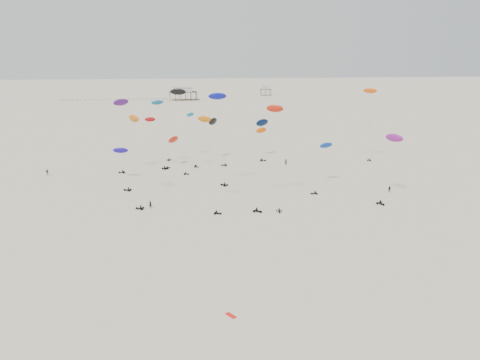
{
  "coord_description": "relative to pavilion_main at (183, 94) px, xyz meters",
  "views": [
    {
      "loc": [
        -13.5,
        -15.66,
        35.67
      ],
      "look_at": [
        0.0,
        88.0,
        7.0
      ],
      "focal_mm": 35.0,
      "sensor_mm": 36.0,
      "label": 1
    }
  ],
  "objects": [
    {
      "name": "rig_8",
      "position": [
        7.02,
        -240.9,
        15.17
      ],
      "size": [
        5.09,
        3.98,
        25.58
      ],
      "rotation": [
        0.0,
        0.0,
        0.87
      ],
      "color": "black",
      "rests_on": "ground"
    },
    {
      "name": "rig_3",
      "position": [
        17.4,
        -256.4,
        6.72
      ],
      "size": [
        4.3,
        16.75,
        21.34
      ],
      "rotation": [
        0.0,
        0.0,
        3.05
      ],
      "color": "black",
      "rests_on": "ground"
    },
    {
      "name": "pavilion_small",
      "position": [
        70.0,
        30.0,
        -0.74
      ],
      "size": [
        9.0,
        7.0,
        8.0
      ],
      "color": "brown",
      "rests_on": "ground"
    },
    {
      "name": "rig_4",
      "position": [
        60.3,
        -214.14,
        15.9
      ],
      "size": [
        4.99,
        7.66,
        24.3
      ],
      "rotation": [
        0.0,
        0.0,
        3.35
      ],
      "color": "black",
      "rests_on": "ground"
    },
    {
      "name": "rig_16",
      "position": [
        -14.48,
        -249.36,
        11.11
      ],
      "size": [
        4.51,
        16.39,
        22.44
      ],
      "rotation": [
        0.0,
        0.0,
        1.29
      ],
      "color": "black",
      "rests_on": "ground"
    },
    {
      "name": "ground_plane",
      "position": [
        10.0,
        -150.0,
        -4.22
      ],
      "size": [
        900.0,
        900.0,
        0.0
      ],
      "primitive_type": "plane",
      "color": "beige"
    },
    {
      "name": "pavilion_main",
      "position": [
        0.0,
        0.0,
        0.0
      ],
      "size": [
        21.0,
        13.0,
        9.8
      ],
      "color": "brown",
      "rests_on": "ground"
    },
    {
      "name": "spectator_1",
      "position": [
        50.8,
        -253.86,
        -4.22
      ],
      "size": [
        1.09,
        0.81,
        1.99
      ],
      "primitive_type": "imported",
      "rotation": [
        0.0,
        0.0,
        6.01
      ],
      "color": "black",
      "rests_on": "ground"
    },
    {
      "name": "rig_9",
      "position": [
        35.75,
        -243.59,
        4.26
      ],
      "size": [
        9.72,
        14.23,
        16.23
      ],
      "rotation": [
        0.0,
        0.0,
        1.64
      ],
      "color": "black",
      "rests_on": "ground"
    },
    {
      "name": "rig_12",
      "position": [
        8.13,
        -208.72,
        7.19
      ],
      "size": [
        6.03,
        15.39,
        16.35
      ],
      "rotation": [
        0.0,
        0.0,
        1.22
      ],
      "color": "black",
      "rests_on": "ground"
    },
    {
      "name": "rig_10",
      "position": [
        -20.9,
        -220.88,
        13.28
      ],
      "size": [
        5.36,
        7.17,
        22.33
      ],
      "rotation": [
        0.0,
        0.0,
        1.52
      ],
      "color": "black",
      "rests_on": "ground"
    },
    {
      "name": "spectator_0",
      "position": [
        -10.99,
        -258.86,
        -4.22
      ],
      "size": [
        0.89,
        0.73,
        2.12
      ],
      "primitive_type": "imported",
      "rotation": [
        0.0,
        0.0,
        2.85
      ],
      "color": "black",
      "rests_on": "ground"
    },
    {
      "name": "rig_7",
      "position": [
        2.97,
        -259.02,
        10.17
      ],
      "size": [
        4.84,
        11.2,
        21.77
      ],
      "rotation": [
        0.0,
        0.0,
        4.34
      ],
      "color": "black",
      "rests_on": "ground"
    },
    {
      "name": "spectator_3",
      "position": [
        30.58,
        -220.01,
        -4.22
      ],
      "size": [
        0.95,
        0.76,
        2.3
      ],
      "primitive_type": "imported",
      "rotation": [
        0.0,
        0.0,
        2.89
      ],
      "color": "black",
      "rests_on": "ground"
    },
    {
      "name": "rig_2",
      "position": [
        -19.96,
        -233.41,
        2.24
      ],
      "size": [
        6.37,
        15.69,
        15.5
      ],
      "rotation": [
        0.0,
        0.0,
        1.35
      ],
      "color": "black",
      "rests_on": "ground"
    },
    {
      "name": "rig_13",
      "position": [
        25.1,
        -205.99,
        6.2
      ],
      "size": [
        6.04,
        12.28,
        14.23
      ],
      "rotation": [
        0.0,
        0.0,
        4.61
      ],
      "color": "black",
      "rests_on": "ground"
    },
    {
      "name": "rig_1",
      "position": [
        -10.82,
        -218.26,
        5.68
      ],
      "size": [
        7.64,
        5.24,
        16.08
      ],
      "rotation": [
        0.0,
        0.0,
        5.58
      ],
      "color": "black",
      "rests_on": "ground"
    },
    {
      "name": "rig_11",
      "position": [
        -0.64,
        -221.01,
        7.18
      ],
      "size": [
        4.48,
        13.43,
        19.14
      ],
      "rotation": [
        0.0,
        0.0,
        4.38
      ],
      "color": "black",
      "rests_on": "ground"
    },
    {
      "name": "rig_15",
      "position": [
        -4.03,
        -205.27,
        16.28
      ],
      "size": [
        7.67,
        6.5,
        24.12
      ],
      "rotation": [
        0.0,
        0.0,
        5.54
      ],
      "color": "black",
      "rests_on": "ground"
    },
    {
      "name": "rig_5",
      "position": [
        -9.61,
        -216.16,
        9.06
      ],
      "size": [
        5.28,
        9.86,
        21.19
      ],
      "rotation": [
        0.0,
        0.0,
        5.41
      ],
      "color": "black",
      "rests_on": "ground"
    },
    {
      "name": "rig_14",
      "position": [
        -4.5,
        -216.03,
        2.93
      ],
      "size": [
        10.03,
        7.87,
        10.86
      ],
      "rotation": [
        0.0,
        0.0,
        0.19
      ],
      "color": "black",
      "rests_on": "ground"
    },
    {
      "name": "grounded_kite_b",
      "position": [
        2.74,
        -307.88,
        -4.22
      ],
      "size": [
        1.6,
        1.88,
        0.07
      ],
      "primitive_type": "cube",
      "rotation": [
        0.0,
        0.0,
        -0.97
      ],
      "color": "red",
      "rests_on": "ground"
    },
    {
      "name": "rig_0",
      "position": [
        49.18,
        -256.31,
        7.14
      ],
      "size": [
        9.61,
        13.0,
        17.21
      ],
      "rotation": [
        0.0,
        0.0,
        3.48
      ],
      "color": "black",
      "rests_on": "ground"
    },
    {
      "name": "spectator_2",
      "position": [
        -43.31,
        -223.87,
        -4.22
      ],
      "size": [
        1.31,
        0.71,
        2.2
      ],
      "primitive_type": "imported",
      "rotation": [
        0.0,
        0.0,
        6.28
      ],
      "color": "black",
      "rests_on": "ground"
    },
    {
      "name": "rig_6",
      "position": [
        18.16,
        -255.81,
        11.79
      ],
      "size": [
        9.79,
        15.79,
        25.23
      ],
      "rotation": [
        0.0,
        0.0,
        3.97
      ],
      "color": "black",
      "rests_on": "ground"
    },
    {
      "name": "pier_fence",
      "position": [
        -52.0,
        -0.0,
        -3.45
      ],
      "size": [
        80.2,
        0.2,
        1.5
      ],
      "color": "black",
      "rests_on": "ground"
    }
  ]
}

